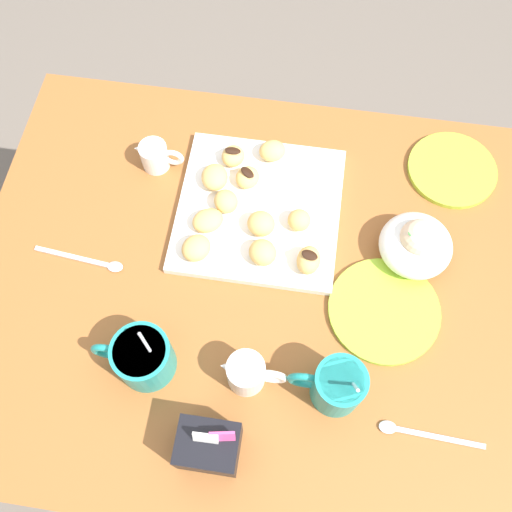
% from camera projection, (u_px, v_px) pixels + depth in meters
% --- Properties ---
extents(ground_plane, '(8.00, 8.00, 0.00)m').
position_uv_depth(ground_plane, '(256.00, 375.00, 1.63)').
color(ground_plane, '#665B51').
extents(dining_table, '(1.00, 0.80, 0.71)m').
position_uv_depth(dining_table, '(256.00, 308.00, 1.10)').
color(dining_table, '#935628').
rests_on(dining_table, ground_plane).
extents(pastry_plate_square, '(0.29, 0.29, 0.02)m').
position_uv_depth(pastry_plate_square, '(259.00, 210.00, 1.04)').
color(pastry_plate_square, white).
rests_on(pastry_plate_square, dining_table).
extents(coffee_mug_teal_left, '(0.12, 0.08, 0.14)m').
position_uv_depth(coffee_mug_teal_left, '(337.00, 385.00, 0.86)').
color(coffee_mug_teal_left, teal).
rests_on(coffee_mug_teal_left, dining_table).
extents(coffee_mug_teal_right, '(0.13, 0.09, 0.13)m').
position_uv_depth(coffee_mug_teal_right, '(142.00, 357.00, 0.88)').
color(coffee_mug_teal_right, teal).
rests_on(coffee_mug_teal_right, dining_table).
extents(cream_pitcher_white, '(0.10, 0.06, 0.07)m').
position_uv_depth(cream_pitcher_white, '(247.00, 373.00, 0.88)').
color(cream_pitcher_white, white).
rests_on(cream_pitcher_white, dining_table).
extents(sugar_caddy, '(0.09, 0.07, 0.11)m').
position_uv_depth(sugar_caddy, '(209.00, 446.00, 0.83)').
color(sugar_caddy, black).
rests_on(sugar_caddy, dining_table).
extents(ice_cream_bowl, '(0.13, 0.13, 0.09)m').
position_uv_depth(ice_cream_bowl, '(416.00, 244.00, 0.97)').
color(ice_cream_bowl, white).
rests_on(ice_cream_bowl, dining_table).
extents(chocolate_sauce_pitcher, '(0.09, 0.05, 0.06)m').
position_uv_depth(chocolate_sauce_pitcher, '(155.00, 155.00, 1.06)').
color(chocolate_sauce_pitcher, white).
rests_on(chocolate_sauce_pitcher, dining_table).
extents(saucer_lime_left, '(0.19, 0.19, 0.01)m').
position_uv_depth(saucer_lime_left, '(384.00, 310.00, 0.96)').
color(saucer_lime_left, '#9EC633').
rests_on(saucer_lime_left, dining_table).
extents(saucer_lime_right, '(0.17, 0.17, 0.01)m').
position_uv_depth(saucer_lime_right, '(452.00, 170.00, 1.07)').
color(saucer_lime_right, '#9EC633').
rests_on(saucer_lime_right, dining_table).
extents(loose_spoon_near_saucer, '(0.16, 0.03, 0.01)m').
position_uv_depth(loose_spoon_near_saucer, '(89.00, 261.00, 1.00)').
color(loose_spoon_near_saucer, silver).
rests_on(loose_spoon_near_saucer, dining_table).
extents(loose_spoon_by_plate, '(0.16, 0.02, 0.01)m').
position_uv_depth(loose_spoon_by_plate, '(419.00, 433.00, 0.88)').
color(loose_spoon_by_plate, silver).
rests_on(loose_spoon_by_plate, dining_table).
extents(beignet_0, '(0.06, 0.06, 0.04)m').
position_uv_depth(beignet_0, '(261.00, 224.00, 0.99)').
color(beignet_0, '#E5B260').
rests_on(beignet_0, pastry_plate_square).
extents(beignet_1, '(0.06, 0.06, 0.03)m').
position_uv_depth(beignet_1, '(233.00, 156.00, 1.06)').
color(beignet_1, '#E5B260').
rests_on(beignet_1, pastry_plate_square).
extents(chocolate_drizzle_1, '(0.03, 0.02, 0.00)m').
position_uv_depth(chocolate_drizzle_1, '(233.00, 151.00, 1.04)').
color(chocolate_drizzle_1, black).
rests_on(chocolate_drizzle_1, beignet_1).
extents(beignet_2, '(0.05, 0.05, 0.04)m').
position_uv_depth(beignet_2, '(299.00, 220.00, 1.00)').
color(beignet_2, '#E5B260').
rests_on(beignet_2, pastry_plate_square).
extents(beignet_3, '(0.06, 0.06, 0.03)m').
position_uv_depth(beignet_3, '(247.00, 177.00, 1.04)').
color(beignet_3, '#E5B260').
rests_on(beignet_3, pastry_plate_square).
extents(chocolate_drizzle_3, '(0.03, 0.03, 0.00)m').
position_uv_depth(chocolate_drizzle_3, '(247.00, 172.00, 1.02)').
color(chocolate_drizzle_3, black).
rests_on(chocolate_drizzle_3, beignet_3).
extents(beignet_4, '(0.06, 0.06, 0.03)m').
position_uv_depth(beignet_4, '(215.00, 177.00, 1.04)').
color(beignet_4, '#E5B260').
rests_on(beignet_4, pastry_plate_square).
extents(beignet_5, '(0.07, 0.07, 0.03)m').
position_uv_depth(beignet_5, '(196.00, 248.00, 0.98)').
color(beignet_5, '#E5B260').
rests_on(beignet_5, pastry_plate_square).
extents(beignet_6, '(0.06, 0.06, 0.04)m').
position_uv_depth(beignet_6, '(226.00, 201.00, 1.01)').
color(beignet_6, '#E5B260').
rests_on(beignet_6, pastry_plate_square).
extents(beignet_7, '(0.06, 0.06, 0.03)m').
position_uv_depth(beignet_7, '(272.00, 151.00, 1.06)').
color(beignet_7, '#E5B260').
rests_on(beignet_7, pastry_plate_square).
extents(beignet_8, '(0.07, 0.07, 0.04)m').
position_uv_depth(beignet_8, '(263.00, 252.00, 0.97)').
color(beignet_8, '#E5B260').
rests_on(beignet_8, pastry_plate_square).
extents(beignet_9, '(0.07, 0.07, 0.03)m').
position_uv_depth(beignet_9, '(208.00, 221.00, 1.00)').
color(beignet_9, '#E5B260').
rests_on(beignet_9, pastry_plate_square).
extents(beignet_10, '(0.04, 0.06, 0.04)m').
position_uv_depth(beignet_10, '(309.00, 260.00, 0.96)').
color(beignet_10, '#E5B260').
rests_on(beignet_10, pastry_plate_square).
extents(chocolate_drizzle_10, '(0.03, 0.03, 0.00)m').
position_uv_depth(chocolate_drizzle_10, '(310.00, 255.00, 0.95)').
color(chocolate_drizzle_10, black).
rests_on(chocolate_drizzle_10, beignet_10).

